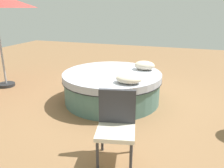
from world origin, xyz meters
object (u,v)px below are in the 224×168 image
object	(u,v)px
throw_pillow_0	(129,79)
throw_pillow_1	(145,65)
round_bed	(112,86)
patio_chair	(116,121)

from	to	relation	value
throw_pillow_0	throw_pillow_1	xyz separation A→B (m)	(-0.09, -1.07, 0.02)
round_bed	throw_pillow_0	world-z (taller)	throw_pillow_0
throw_pillow_0	patio_chair	bearing A→B (deg)	98.06
throw_pillow_0	patio_chair	xyz separation A→B (m)	(-0.19, 1.35, -0.20)
throw_pillow_1	round_bed	bearing A→B (deg)	37.23
patio_chair	throw_pillow_0	bearing A→B (deg)	-94.67
round_bed	throw_pillow_0	distance (m)	0.90
patio_chair	round_bed	bearing A→B (deg)	-82.04
throw_pillow_0	throw_pillow_1	bearing A→B (deg)	-94.83
round_bed	throw_pillow_1	bearing A→B (deg)	-142.77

